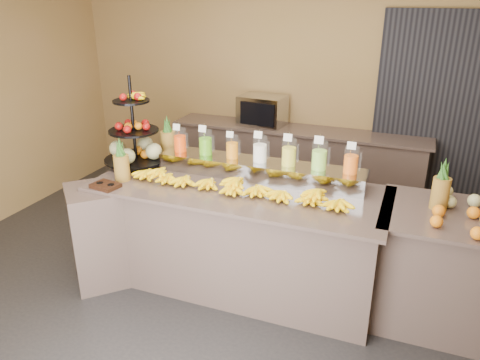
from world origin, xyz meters
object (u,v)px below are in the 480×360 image
Objects in this scene: banana_heap at (234,184)px; oven_warmer at (262,111)px; right_fruit_pile at (462,210)px; fruit_stand at (138,142)px; condiment_caddy at (106,186)px; pitcher_tray at (260,169)px.

oven_warmer is at bearing 102.53° from banana_heap.
right_fruit_pile is (1.71, 0.10, 0.02)m from banana_heap.
right_fruit_pile is at bearing -12.84° from fruit_stand.
condiment_caddy is 0.41× the size of oven_warmer.
fruit_stand reaches higher than condiment_caddy.
right_fruit_pile is at bearing 8.73° from condiment_caddy.
banana_heap is 2.09m from oven_warmer.
right_fruit_pile is (1.62, -0.27, 0.00)m from pitcher_tray.
oven_warmer is (0.59, 2.36, 0.16)m from condiment_caddy.
pitcher_tray is 2.21× the size of fruit_stand.
right_fruit_pile reaches higher than pitcher_tray.
condiment_caddy is at bearing -148.59° from pitcher_tray.
banana_heap is 8.68× the size of condiment_caddy.
oven_warmer reaches higher than right_fruit_pile.
condiment_caddy is 2.44m from oven_warmer.
pitcher_tray is 1.19m from fruit_stand.
fruit_stand is 1.78× the size of right_fruit_pile.
pitcher_tray is 3.95× the size of right_fruit_pile.
banana_heap is 2.30× the size of fruit_stand.
fruit_stand is at bearing -104.16° from oven_warmer.
pitcher_tray reaches higher than condiment_caddy.
fruit_stand is at bearing -175.85° from pitcher_tray.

